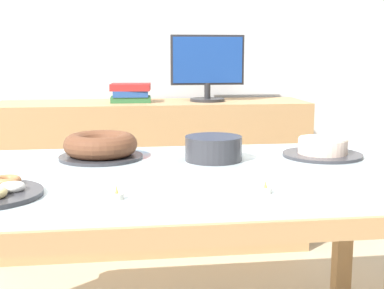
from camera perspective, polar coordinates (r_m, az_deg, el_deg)
name	(u,v)px	position (r m, az deg, el deg)	size (l,w,h in m)	color
wall_back	(149,26)	(3.36, -4.58, 12.51)	(8.00, 0.10, 2.60)	silver
dining_table	(178,195)	(1.83, -1.54, -5.39)	(1.70, 0.96, 0.75)	silver
sideboard	(154,175)	(3.14, -4.06, -3.29)	(1.76, 0.44, 0.86)	tan
computer_monitor	(207,68)	(3.09, 1.66, 8.14)	(0.42, 0.20, 0.38)	#262628
book_stack	(131,93)	(3.06, -6.56, 5.51)	(0.24, 0.19, 0.11)	#2D6638
cake_chocolate_round	(323,149)	(2.10, 13.75, -0.45)	(0.30, 0.30, 0.07)	#333338
cake_golden_bundt	(101,146)	(2.03, -9.72, -0.21)	(0.31, 0.31, 0.09)	#333338
plate_stack	(213,148)	(1.97, 2.30, -0.41)	(0.21, 0.21, 0.09)	#333338
tealight_centre	(117,196)	(1.48, -8.04, -5.41)	(0.04, 0.04, 0.04)	silver
tealight_right_edge	(265,190)	(1.54, 7.83, -4.79)	(0.04, 0.04, 0.04)	silver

